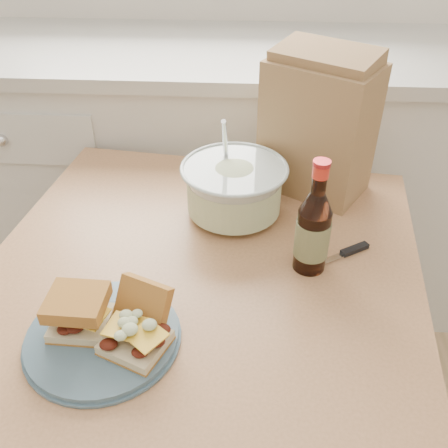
# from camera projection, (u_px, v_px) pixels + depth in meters

# --- Properties ---
(cabinet_run) EXTENTS (2.50, 0.64, 0.94)m
(cabinet_run) POSITION_uv_depth(u_px,v_px,m) (188.00, 173.00, 1.85)
(cabinet_run) COLOR silver
(cabinet_run) RESTS_ON ground
(dining_table) EXTENTS (0.99, 0.99, 0.74)m
(dining_table) POSITION_uv_depth(u_px,v_px,m) (203.00, 302.00, 1.09)
(dining_table) COLOR tan
(dining_table) RESTS_ON ground
(plate) EXTENTS (0.26, 0.26, 0.02)m
(plate) POSITION_uv_depth(u_px,v_px,m) (103.00, 337.00, 0.86)
(plate) COLOR #496476
(plate) RESTS_ON dining_table
(sandwich_left) EXTENTS (0.10, 0.09, 0.07)m
(sandwich_left) POSITION_uv_depth(u_px,v_px,m) (79.00, 312.00, 0.85)
(sandwich_left) COLOR beige
(sandwich_left) RESTS_ON plate
(sandwich_right) EXTENTS (0.13, 0.17, 0.09)m
(sandwich_right) POSITION_uv_depth(u_px,v_px,m) (138.00, 326.00, 0.84)
(sandwich_right) COLOR beige
(sandwich_right) RESTS_ON plate
(coleslaw_bowl) EXTENTS (0.24, 0.24, 0.24)m
(coleslaw_bowl) POSITION_uv_depth(u_px,v_px,m) (234.00, 191.00, 1.14)
(coleslaw_bowl) COLOR silver
(coleslaw_bowl) RESTS_ON dining_table
(beer_bottle) EXTENTS (0.07, 0.07, 0.25)m
(beer_bottle) POSITION_uv_depth(u_px,v_px,m) (313.00, 230.00, 0.97)
(beer_bottle) COLOR black
(beer_bottle) RESTS_ON dining_table
(knife) EXTENTS (0.15, 0.10, 0.01)m
(knife) POSITION_uv_depth(u_px,v_px,m) (347.00, 252.00, 1.05)
(knife) COLOR silver
(knife) RESTS_ON dining_table
(paper_bag) EXTENTS (0.29, 0.26, 0.32)m
(paper_bag) POSITION_uv_depth(u_px,v_px,m) (318.00, 129.00, 1.18)
(paper_bag) COLOR #AA8052
(paper_bag) RESTS_ON dining_table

